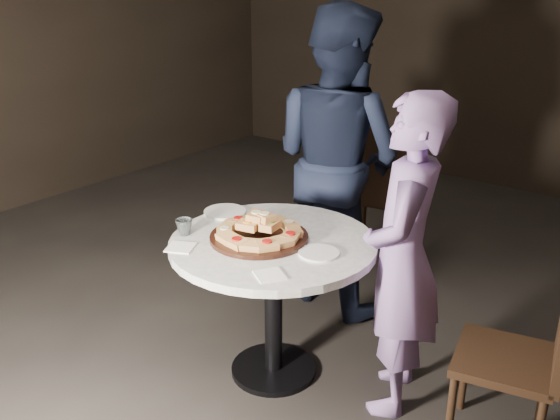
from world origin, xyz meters
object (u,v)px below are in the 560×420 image
object	(u,v)px
table	(273,266)
diner_teal	(403,258)
serving_board	(259,237)
diner_navy	(337,160)
chair_right	(530,352)
chair_far	(379,187)
focaccia_pile	(259,229)
water_glass	(184,227)

from	to	relation	value
table	diner_teal	distance (m)	0.60
serving_board	diner_navy	bearing A→B (deg)	99.80
table	diner_navy	distance (m)	0.90
chair_right	chair_far	bearing A→B (deg)	-142.93
focaccia_pile	chair_right	xyz separation A→B (m)	(1.16, 0.23, -0.29)
serving_board	focaccia_pile	distance (m)	0.04
chair_far	chair_right	world-z (taller)	chair_far
water_glass	chair_far	distance (m)	1.51
chair_far	table	bearing A→B (deg)	87.47
serving_board	diner_teal	bearing A→B (deg)	19.48
chair_right	diner_navy	distance (m)	1.50
table	diner_teal	xyz separation A→B (m)	(0.55, 0.18, 0.13)
chair_far	diner_navy	distance (m)	0.54
water_glass	chair_right	xyz separation A→B (m)	(1.46, 0.40, -0.28)
diner_navy	diner_teal	size ratio (longest dim) A/B	1.20
table	chair_right	xyz separation A→B (m)	(1.10, 0.20, -0.11)
focaccia_pile	serving_board	bearing A→B (deg)	-59.69
chair_far	diner_teal	distance (m)	1.34
chair_right	water_glass	bearing A→B (deg)	-87.32
focaccia_pile	water_glass	distance (m)	0.35
table	diner_navy	world-z (taller)	diner_navy
focaccia_pile	diner_navy	size ratio (longest dim) A/B	0.24
chair_right	focaccia_pile	bearing A→B (deg)	-91.63
table	chair_far	size ratio (longest dim) A/B	1.03
focaccia_pile	diner_teal	size ratio (longest dim) A/B	0.28
water_glass	chair_right	world-z (taller)	chair_right
water_glass	diner_teal	distance (m)	0.99
chair_far	diner_navy	xyz separation A→B (m)	(-0.02, -0.46, 0.28)
chair_far	focaccia_pile	bearing A→B (deg)	84.75
water_glass	diner_navy	world-z (taller)	diner_navy
chair_right	table	bearing A→B (deg)	-92.33
focaccia_pile	water_glass	xyz separation A→B (m)	(-0.30, -0.18, -0.01)
focaccia_pile	diner_navy	bearing A→B (deg)	99.67
focaccia_pile	chair_right	size ratio (longest dim) A/B	0.50
table	serving_board	size ratio (longest dim) A/B	2.26
diner_navy	focaccia_pile	bearing A→B (deg)	107.99
chair_right	diner_navy	xyz separation A→B (m)	(-1.31, 0.62, 0.38)
table	focaccia_pile	bearing A→B (deg)	-156.72
water_glass	chair_far	xyz separation A→B (m)	(0.17, 1.49, -0.18)
serving_board	water_glass	xyz separation A→B (m)	(-0.30, -0.17, 0.03)
diner_navy	diner_teal	bearing A→B (deg)	147.95
water_glass	diner_navy	distance (m)	1.05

